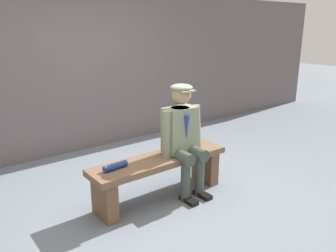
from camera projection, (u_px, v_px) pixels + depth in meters
The scene contains 5 objects.
ground_plane at pixel (160, 197), 3.98m from camera, with size 30.00×30.00×0.00m, color slate.
bench at pixel (160, 169), 3.88m from camera, with size 1.68×0.43×0.50m.
seated_man at pixel (183, 135), 3.89m from camera, with size 0.56×0.53×1.31m.
rolled_magazine at pixel (115, 166), 3.51m from camera, with size 0.07×0.07×0.27m, color navy.
stadium_wall at pixel (77, 73), 5.28m from camera, with size 12.00×0.24×2.46m, color #64595D.
Camera 1 is at (2.11, 2.89, 1.92)m, focal length 36.29 mm.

